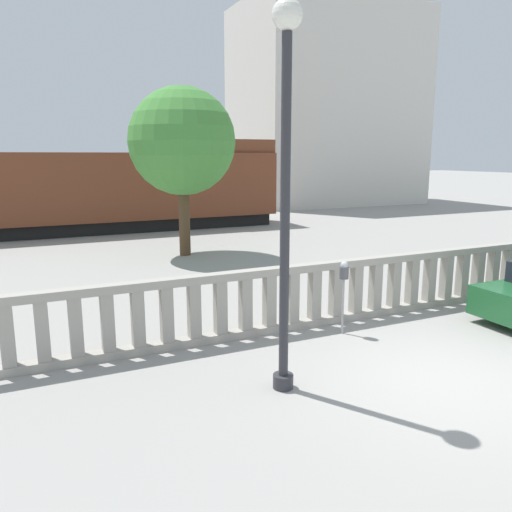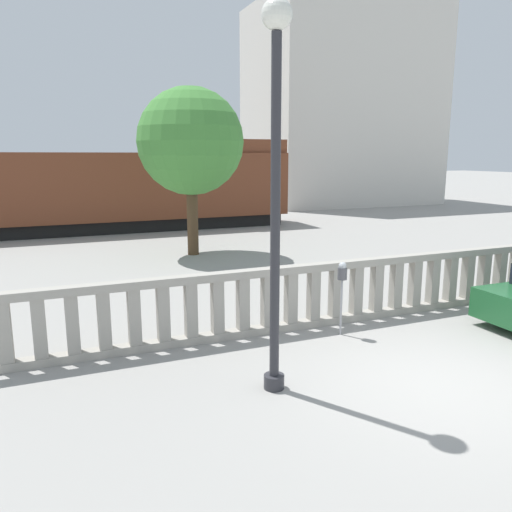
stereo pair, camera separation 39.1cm
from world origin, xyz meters
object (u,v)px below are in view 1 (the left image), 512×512
object	(u,v)px
tree_left	(182,142)
train_near	(19,193)
lamppost	(286,162)
parking_meter	(344,276)

from	to	relation	value
tree_left	train_near	bearing A→B (deg)	127.07
lamppost	parking_meter	xyz separation A→B (m)	(2.04, 1.51, -2.06)
tree_left	parking_meter	bearing A→B (deg)	-86.95
lamppost	train_near	bearing A→B (deg)	101.40
train_near	tree_left	size ratio (longest dim) A/B	4.12
lamppost	parking_meter	world-z (taller)	lamppost
parking_meter	tree_left	xyz separation A→B (m)	(-0.45, 8.43, 2.57)
lamppost	parking_meter	bearing A→B (deg)	36.44
lamppost	train_near	size ratio (longest dim) A/B	0.23
lamppost	tree_left	size ratio (longest dim) A/B	0.95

